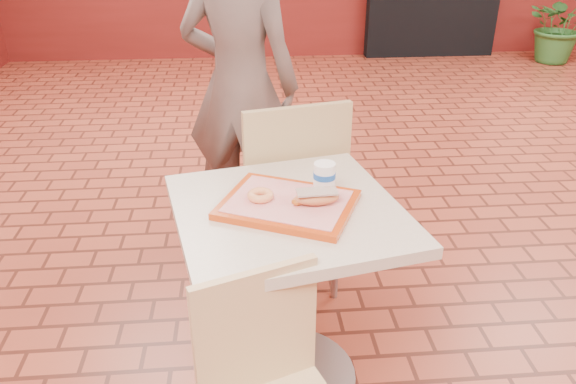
{
  "coord_description": "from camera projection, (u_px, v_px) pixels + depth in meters",
  "views": [
    {
      "loc": [
        -1.16,
        -2.07,
        1.72
      ],
      "look_at": [
        -1.02,
        -0.41,
        0.85
      ],
      "focal_mm": 35.0,
      "sensor_mm": 36.0,
      "label": 1
    }
  ],
  "objects": [
    {
      "name": "wainscot_band",
      "position": [
        510.0,
        212.0,
        2.48
      ],
      "size": [
        8.0,
        10.0,
        1.0
      ],
      "color": "#5E1512",
      "rests_on": "ground"
    },
    {
      "name": "main_table",
      "position": [
        288.0,
        270.0,
        2.03
      ],
      "size": [
        0.75,
        0.75,
        0.79
      ],
      "rotation": [
        0.0,
        0.0,
        0.21
      ],
      "color": "beige",
      "rests_on": "ground"
    },
    {
      "name": "chair_main_back",
      "position": [
        288.0,
        191.0,
        2.53
      ],
      "size": [
        0.55,
        0.55,
        1.0
      ],
      "rotation": [
        0.0,
        0.0,
        3.37
      ],
      "color": "tan",
      "rests_on": "ground"
    },
    {
      "name": "customer",
      "position": [
        240.0,
        86.0,
        2.93
      ],
      "size": [
        0.73,
        0.6,
        1.73
      ],
      "primitive_type": "imported",
      "rotation": [
        0.0,
        0.0,
        2.82
      ],
      "color": "brown",
      "rests_on": "ground"
    },
    {
      "name": "serving_tray",
      "position": [
        288.0,
        204.0,
        1.9
      ],
      "size": [
        0.43,
        0.34,
        0.03
      ],
      "rotation": [
        0.0,
        0.0,
        -0.43
      ],
      "color": "#B5390D",
      "rests_on": "main_table"
    },
    {
      "name": "ring_donut",
      "position": [
        260.0,
        195.0,
        1.9
      ],
      "size": [
        0.12,
        0.12,
        0.03
      ],
      "primitive_type": "torus",
      "rotation": [
        0.0,
        0.0,
        0.4
      ],
      "color": "#F19258",
      "rests_on": "serving_tray"
    },
    {
      "name": "long_john_donut",
      "position": [
        316.0,
        198.0,
        1.87
      ],
      "size": [
        0.16,
        0.08,
        0.05
      ],
      "rotation": [
        0.0,
        0.0,
        0.05
      ],
      "color": "#BA6036",
      "rests_on": "serving_tray"
    },
    {
      "name": "paper_cup",
      "position": [
        324.0,
        176.0,
        1.95
      ],
      "size": [
        0.08,
        0.08,
        0.1
      ],
      "rotation": [
        0.0,
        0.0,
        0.28
      ],
      "color": "white",
      "rests_on": "serving_tray"
    },
    {
      "name": "potted_plant",
      "position": [
        561.0,
        25.0,
        6.6
      ],
      "size": [
        0.97,
        0.91,
        0.87
      ],
      "primitive_type": "imported",
      "rotation": [
        0.0,
        0.0,
        -0.36
      ],
      "color": "#2A5E25",
      "rests_on": "ground"
    }
  ]
}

